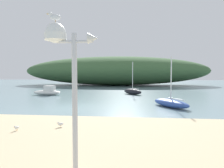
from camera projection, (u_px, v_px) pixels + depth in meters
name	position (u px, v px, depth m)	size (l,w,h in m)	color
ground_plane	(70.00, 108.00, 14.19)	(120.00, 120.00, 0.00)	gray
distant_hill	(115.00, 71.00, 41.39)	(38.29, 13.43, 5.94)	#3D6038
mast_structure	(63.00, 51.00, 4.43)	(1.21, 0.49, 3.41)	silver
seagull_on_radar	(55.00, 17.00, 4.40)	(0.33, 0.19, 0.23)	orange
motorboat_mid_channel	(48.00, 92.00, 22.44)	(3.12, 1.20, 1.07)	white
sailboat_far_left	(171.00, 103.00, 14.44)	(2.69, 3.38, 3.70)	#2D4C9E
sailboat_inner_mooring	(133.00, 91.00, 23.11)	(2.53, 2.72, 3.80)	black
seagull_near_waterline	(60.00, 124.00, 8.40)	(0.30, 0.19, 0.22)	orange
seagull_by_mast	(17.00, 127.00, 7.89)	(0.15, 0.27, 0.20)	orange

